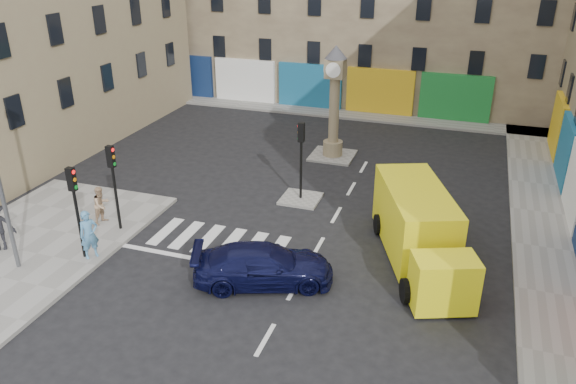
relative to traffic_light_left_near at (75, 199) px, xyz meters
The scene contains 14 objects.
ground 8.71m from the traffic_light_left_near, ahead, with size 120.00×120.00×0.00m, color black.
sidewalk_right 19.79m from the traffic_light_left_near, 29.96° to the left, with size 2.60×30.00×0.15m, color gray.
sidewalk_far 22.56m from the traffic_light_left_near, 78.94° to the left, with size 32.00×2.40×0.15m, color gray.
island_near 10.35m from the traffic_light_left_near, 51.07° to the left, with size 1.80×1.80×0.12m, color gray.
island_far 15.38m from the traffic_light_left_near, 65.46° to the left, with size 2.40×2.40×0.12m, color gray.
building_left 16.66m from the traffic_light_left_near, 132.20° to the left, with size 8.00×20.00×15.00m, color #867958.
traffic_light_left_near is the anchor object (origin of this frame).
traffic_light_left_far 2.40m from the traffic_light_left_near, 90.00° to the left, with size 0.28×0.22×3.70m.
traffic_light_island 10.03m from the traffic_light_left_near, 51.07° to the left, with size 0.28×0.22×3.70m.
clock_pillar 15.19m from the traffic_light_left_near, 65.45° to the left, with size 1.20×1.20×6.10m.
navy_sedan 7.40m from the traffic_light_left_near, ahead, with size 2.03×5.00×1.45m, color black.
yellow_van 12.92m from the traffic_light_left_near, 19.04° to the left, with size 4.63×7.51×2.63m.
pedestrian_blue 1.53m from the traffic_light_left_near, 14.05° to the left, with size 0.71×0.47×1.94m, color #518CB9.
pedestrian_tan 3.28m from the traffic_light_left_near, 110.74° to the left, with size 0.80×0.63×1.66m, color tan.
Camera 1 is at (5.13, -14.96, 11.50)m, focal length 35.00 mm.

